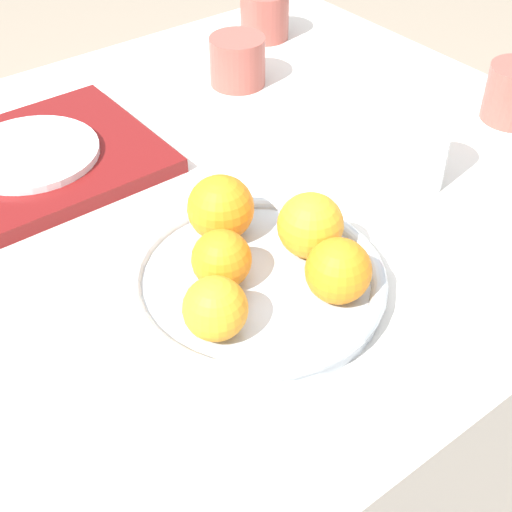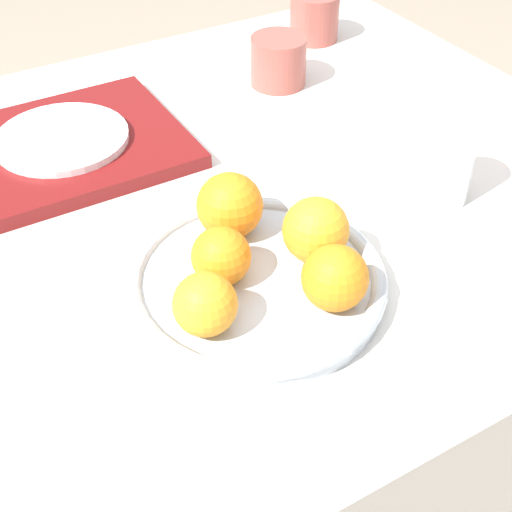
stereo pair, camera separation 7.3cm
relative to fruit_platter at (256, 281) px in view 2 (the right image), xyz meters
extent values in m
plane|color=gray|center=(0.02, 0.19, -0.77)|extent=(12.00, 12.00, 0.00)
cube|color=silver|center=(0.02, 0.19, -0.39)|extent=(1.16, 0.89, 0.76)
cylinder|color=#B2BCC6|center=(0.00, 0.00, 0.00)|extent=(0.27, 0.27, 0.02)
torus|color=#B2BCC6|center=(0.00, 0.00, 0.01)|extent=(0.28, 0.28, 0.02)
sphere|color=orange|center=(0.07, 0.00, 0.04)|extent=(0.07, 0.07, 0.07)
sphere|color=orange|center=(-0.03, 0.02, 0.04)|extent=(0.06, 0.06, 0.06)
sphere|color=orange|center=(0.05, -0.07, 0.04)|extent=(0.07, 0.07, 0.07)
sphere|color=orange|center=(-0.08, -0.04, 0.04)|extent=(0.06, 0.06, 0.06)
sphere|color=orange|center=(0.01, 0.08, 0.04)|extent=(0.07, 0.07, 0.07)
cylinder|color=silver|center=(0.28, 0.03, 0.04)|extent=(0.07, 0.07, 0.11)
cube|color=maroon|center=(-0.09, 0.36, 0.00)|extent=(0.31, 0.26, 0.02)
cylinder|color=white|center=(-0.09, 0.36, 0.01)|extent=(0.18, 0.18, 0.01)
cylinder|color=#9E4C42|center=(0.27, 0.39, 0.02)|extent=(0.09, 0.09, 0.07)
cylinder|color=#9E4C42|center=(0.41, 0.50, 0.02)|extent=(0.08, 0.08, 0.08)
camera|label=1|loc=(-0.34, -0.44, 0.51)|focal=50.00mm
camera|label=2|loc=(-0.28, -0.48, 0.51)|focal=50.00mm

